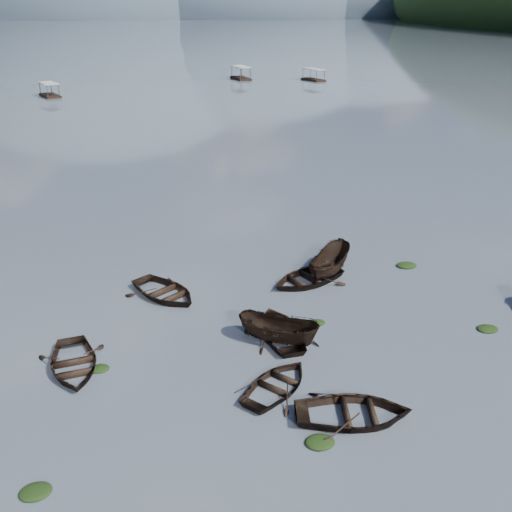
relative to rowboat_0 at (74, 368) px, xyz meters
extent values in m
plane|color=#4B545E|center=(9.61, -5.65, 0.00)|extent=(2400.00, 2400.00, 0.00)
ellipsoid|color=#475666|center=(-50.39, 894.35, 0.00)|extent=(520.00, 520.00, 340.00)
ellipsoid|color=#475666|center=(149.61, 894.35, 0.00)|extent=(520.00, 520.00, 260.00)
ellipsoid|color=#475666|center=(329.61, 894.35, 0.00)|extent=(520.00, 520.00, 220.00)
imported|color=black|center=(0.00, 0.00, 0.00)|extent=(3.73, 4.77, 0.90)
imported|color=black|center=(8.72, -3.20, 0.00)|extent=(4.76, 4.70, 0.81)
imported|color=black|center=(9.59, 0.47, 0.00)|extent=(4.31, 3.58, 1.60)
imported|color=black|center=(9.87, 1.02, 0.00)|extent=(3.40, 4.56, 0.90)
imported|color=black|center=(11.26, -5.65, 0.00)|extent=(5.18, 4.10, 0.97)
imported|color=black|center=(4.36, 6.26, 0.00)|extent=(5.38, 5.69, 0.96)
imported|color=black|center=(12.70, 6.44, 0.00)|extent=(5.67, 4.98, 0.98)
imported|color=black|center=(14.30, 7.31, 0.00)|extent=(4.22, 4.68, 1.78)
ellipsoid|color=black|center=(-0.54, -7.22, 0.00)|extent=(1.09, 0.89, 0.24)
ellipsoid|color=black|center=(11.34, 1.36, 0.00)|extent=(0.87, 0.70, 0.19)
ellipsoid|color=black|center=(9.55, -6.74, 0.00)|extent=(1.14, 0.91, 0.25)
ellipsoid|color=black|center=(11.97, 1.77, 0.00)|extent=(0.81, 0.68, 0.18)
ellipsoid|color=black|center=(20.24, -0.48, 0.00)|extent=(1.09, 0.87, 0.23)
ellipsoid|color=black|center=(1.14, -0.32, 0.00)|extent=(0.92, 0.75, 0.20)
ellipsoid|color=black|center=(10.69, 1.87, 0.00)|extent=(1.06, 0.88, 0.22)
ellipsoid|color=black|center=(19.45, 7.43, 0.00)|extent=(1.26, 1.01, 0.28)
camera|label=1|loc=(4.06, -22.67, 15.05)|focal=40.00mm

